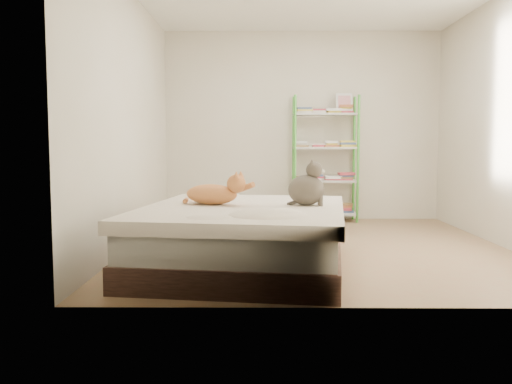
{
  "coord_description": "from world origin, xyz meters",
  "views": [
    {
      "loc": [
        -0.57,
        -5.49,
        1.04
      ],
      "look_at": [
        -0.62,
        -0.67,
        0.62
      ],
      "focal_mm": 38.0,
      "sensor_mm": 36.0,
      "label": 1
    }
  ],
  "objects_px": {
    "shelf_unit": "(325,157)",
    "white_bin": "(225,208)",
    "cardboard_box": "(296,214)",
    "orange_cat": "(211,192)",
    "bed": "(244,237)",
    "grey_cat": "(306,183)"
  },
  "relations": [
    {
      "from": "shelf_unit",
      "to": "white_bin",
      "type": "bearing_deg",
      "value": -178.7
    },
    {
      "from": "shelf_unit",
      "to": "cardboard_box",
      "type": "xyz_separation_m",
      "value": [
        -0.43,
        -0.53,
        -0.71
      ]
    },
    {
      "from": "orange_cat",
      "to": "white_bin",
      "type": "relative_size",
      "value": 1.48
    },
    {
      "from": "orange_cat",
      "to": "bed",
      "type": "bearing_deg",
      "value": -3.33
    },
    {
      "from": "bed",
      "to": "orange_cat",
      "type": "height_order",
      "value": "orange_cat"
    },
    {
      "from": "orange_cat",
      "to": "white_bin",
      "type": "height_order",
      "value": "orange_cat"
    },
    {
      "from": "shelf_unit",
      "to": "white_bin",
      "type": "height_order",
      "value": "shelf_unit"
    },
    {
      "from": "shelf_unit",
      "to": "grey_cat",
      "type": "bearing_deg",
      "value": -99.99
    },
    {
      "from": "cardboard_box",
      "to": "white_bin",
      "type": "bearing_deg",
      "value": 165.03
    },
    {
      "from": "grey_cat",
      "to": "shelf_unit",
      "type": "xyz_separation_m",
      "value": [
        0.49,
        2.78,
        0.16
      ]
    },
    {
      "from": "bed",
      "to": "cardboard_box",
      "type": "relative_size",
      "value": 4.15
    },
    {
      "from": "orange_cat",
      "to": "cardboard_box",
      "type": "distance_m",
      "value": 2.4
    },
    {
      "from": "bed",
      "to": "cardboard_box",
      "type": "distance_m",
      "value": 2.39
    },
    {
      "from": "grey_cat",
      "to": "cardboard_box",
      "type": "bearing_deg",
      "value": 1.89
    },
    {
      "from": "bed",
      "to": "white_bin",
      "type": "relative_size",
      "value": 6.08
    },
    {
      "from": "bed",
      "to": "grey_cat",
      "type": "relative_size",
      "value": 6.01
    },
    {
      "from": "orange_cat",
      "to": "shelf_unit",
      "type": "bearing_deg",
      "value": 85.45
    },
    {
      "from": "cardboard_box",
      "to": "bed",
      "type": "bearing_deg",
      "value": -91.03
    },
    {
      "from": "grey_cat",
      "to": "cardboard_box",
      "type": "xyz_separation_m",
      "value": [
        0.06,
        2.25,
        -0.55
      ]
    },
    {
      "from": "grey_cat",
      "to": "white_bin",
      "type": "xyz_separation_m",
      "value": [
        -0.87,
        2.75,
        -0.53
      ]
    },
    {
      "from": "orange_cat",
      "to": "shelf_unit",
      "type": "xyz_separation_m",
      "value": [
        1.3,
        2.72,
        0.24
      ]
    },
    {
      "from": "orange_cat",
      "to": "grey_cat",
      "type": "bearing_deg",
      "value": 16.77
    }
  ]
}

